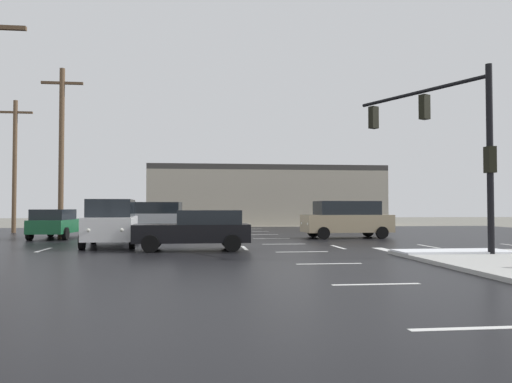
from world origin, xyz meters
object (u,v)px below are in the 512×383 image
(sedan_black, at_px, (196,229))
(suv_white, at_px, (112,222))
(traffic_signal_mast, at_px, (448,133))
(utility_pole_far, at_px, (61,149))
(utility_pole_distant, at_px, (15,163))
(sedan_green, at_px, (57,223))
(suv_tan, at_px, (347,219))
(suv_silver, at_px, (155,217))

(sedan_black, xyz_separation_m, suv_white, (-3.68, 2.50, 0.24))
(traffic_signal_mast, distance_m, sedan_black, 10.23)
(utility_pole_far, relative_size, utility_pole_distant, 1.05)
(traffic_signal_mast, xyz_separation_m, sedan_green, (-16.79, 10.64, -3.62))
(sedan_black, height_order, suv_white, suv_white)
(sedan_black, xyz_separation_m, suv_tan, (8.20, 6.91, 0.24))
(traffic_signal_mast, distance_m, suv_silver, 20.41)
(traffic_signal_mast, xyz_separation_m, suv_silver, (-12.04, 16.13, -3.38))
(suv_tan, xyz_separation_m, suv_silver, (-10.99, 6.78, 0.00))
(suv_white, height_order, utility_pole_distant, utility_pole_distant)
(suv_tan, relative_size, utility_pole_distant, 0.56)
(traffic_signal_mast, height_order, sedan_green, traffic_signal_mast)
(suv_tan, bearing_deg, traffic_signal_mast, 93.42)
(utility_pole_far, bearing_deg, sedan_green, 148.99)
(sedan_green, relative_size, sedan_black, 1.01)
(suv_white, distance_m, utility_pole_far, 7.63)
(sedan_green, bearing_deg, suv_white, -142.65)
(suv_white, xyz_separation_m, suv_silver, (0.89, 11.19, 0.00))
(sedan_black, bearing_deg, sedan_green, -48.12)
(traffic_signal_mast, relative_size, utility_pole_distant, 0.73)
(traffic_signal_mast, xyz_separation_m, suv_white, (-12.93, 4.94, -3.38))
(utility_pole_far, bearing_deg, sedan_black, -47.78)
(suv_white, bearing_deg, utility_pole_far, -150.63)
(traffic_signal_mast, distance_m, utility_pole_far, 19.61)
(utility_pole_far, bearing_deg, traffic_signal_mast, -32.38)
(sedan_black, bearing_deg, traffic_signal_mast, 164.44)
(sedan_green, xyz_separation_m, suv_tan, (15.74, -1.29, 0.24))
(utility_pole_distant, bearing_deg, sedan_black, -50.84)
(suv_white, relative_size, suv_tan, 1.00)
(sedan_black, relative_size, suv_silver, 0.92)
(suv_white, height_order, suv_tan, same)
(suv_silver, bearing_deg, traffic_signal_mast, 132.31)
(suv_silver, bearing_deg, sedan_green, 54.71)
(suv_white, bearing_deg, sedan_black, 52.10)
(sedan_green, height_order, suv_tan, suv_tan)
(sedan_green, distance_m, utility_pole_far, 4.00)
(suv_silver, distance_m, utility_pole_far, 8.14)
(sedan_green, relative_size, utility_pole_distant, 0.52)
(sedan_green, height_order, sedan_black, same)
(suv_white, distance_m, suv_silver, 11.23)
(sedan_green, relative_size, suv_silver, 0.93)
(sedan_black, relative_size, utility_pole_distant, 0.52)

